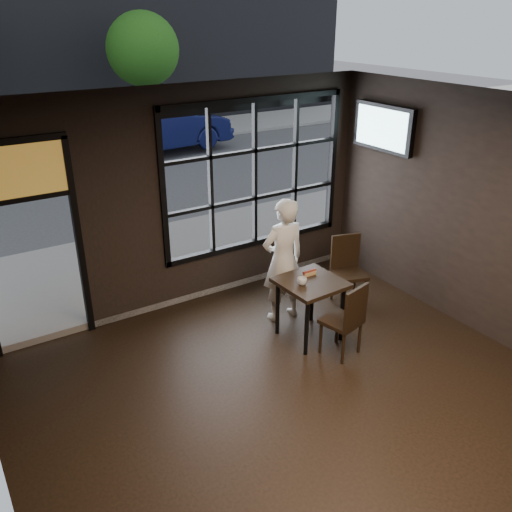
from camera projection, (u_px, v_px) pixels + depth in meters
floor at (337, 440)px, 5.61m from camera, size 6.00×7.00×0.02m
ceiling at (362, 128)px, 4.28m from camera, size 6.00×7.00×0.02m
window_frame at (255, 175)px, 8.14m from camera, size 3.06×0.12×2.28m
stained_transom at (15, 171)px, 6.30m from camera, size 1.20×0.06×0.70m
cafe_table at (310, 309)px, 7.22m from camera, size 0.82×0.82×0.85m
chair_near at (341, 319)px, 6.84m from camera, size 0.53×0.53×1.01m
chair_window at (350, 272)px, 8.01m from camera, size 0.56×0.56×1.04m
man at (283, 260)px, 7.49m from camera, size 0.67×0.46×1.80m
hotdog at (309, 273)px, 7.19m from camera, size 0.20×0.08×0.06m
cup at (302, 281)px, 6.93m from camera, size 0.12×0.12×0.10m
tv at (384, 128)px, 8.05m from camera, size 0.13×1.17×0.69m
navy_car at (158, 127)px, 16.34m from camera, size 4.68×2.04×1.50m
tree_right at (143, 50)px, 17.76m from camera, size 2.39×2.39×4.07m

